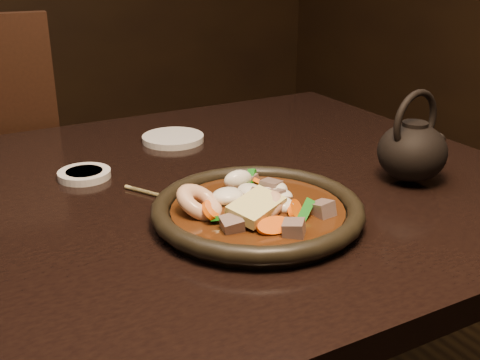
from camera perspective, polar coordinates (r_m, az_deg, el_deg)
table at (r=0.95m, az=-17.80°, el=-7.57°), size 1.60×0.90×0.75m
plate at (r=0.85m, az=1.68°, el=-2.97°), size 0.30×0.30×0.03m
stirfry at (r=0.85m, az=1.48°, el=-2.48°), size 0.20×0.22×0.06m
soy_dish at (r=1.05m, az=-14.54°, el=0.53°), size 0.09×0.09×0.01m
saucer_right at (r=1.21m, az=-6.37°, el=3.95°), size 0.12×0.12×0.01m
chopsticks at (r=0.92m, az=-5.33°, el=-2.08°), size 0.12×0.21×0.01m
teapot at (r=1.02m, az=16.06°, el=2.87°), size 0.14×0.11×0.15m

